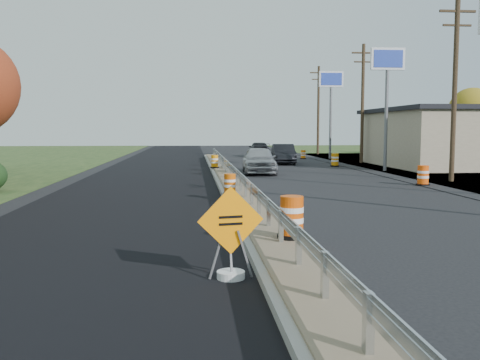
{
  "coord_description": "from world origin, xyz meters",
  "views": [
    {
      "loc": [
        -1.96,
        -17.69,
        2.76
      ],
      "look_at": [
        -0.44,
        -0.5,
        1.1
      ],
      "focal_mm": 40.0,
      "sensor_mm": 36.0,
      "label": 1
    }
  ],
  "objects": [
    {
      "name": "barrel_median_mid",
      "position": [
        -0.55,
        2.62,
        0.62
      ],
      "size": [
        0.55,
        0.55,
        0.81
      ],
      "color": "black",
      "rests_on": "median"
    },
    {
      "name": "barrel_shoulder_far",
      "position": [
        8.18,
        30.7,
        0.38
      ],
      "size": [
        0.54,
        0.54,
        0.8
      ],
      "color": "black",
      "rests_on": "ground"
    },
    {
      "name": "utility_pole_smid",
      "position": [
        11.5,
        9.0,
        4.93
      ],
      "size": [
        1.9,
        0.26,
        9.4
      ],
      "color": "#473523",
      "rests_on": "ground"
    },
    {
      "name": "barrel_shoulder_mid",
      "position": [
        8.43,
        20.61,
        0.47
      ],
      "size": [
        0.66,
        0.66,
        0.97
      ],
      "color": "black",
      "rests_on": "ground"
    },
    {
      "name": "utility_pole_nmid",
      "position": [
        11.5,
        24.0,
        4.93
      ],
      "size": [
        1.9,
        0.26,
        9.4
      ],
      "color": "#473523",
      "rests_on": "ground"
    },
    {
      "name": "pylon_sign_mid",
      "position": [
        10.5,
        16.0,
        6.48
      ],
      "size": [
        2.2,
        0.3,
        7.9
      ],
      "color": "slate",
      "rests_on": "ground"
    },
    {
      "name": "milled_overlay",
      "position": [
        -4.4,
        10.0,
        0.01
      ],
      "size": [
        7.2,
        120.0,
        0.01
      ],
      "primitive_type": "cube",
      "color": "black",
      "rests_on": "ground"
    },
    {
      "name": "car_silver",
      "position": [
        2.14,
        15.08,
        0.84
      ],
      "size": [
        2.23,
        5.0,
        1.67
      ],
      "primitive_type": "imported",
      "rotation": [
        0.0,
        0.0,
        -0.05
      ],
      "color": "#AEAEB2",
      "rests_on": "ground"
    },
    {
      "name": "utility_pole_north",
      "position": [
        11.5,
        39.0,
        4.93
      ],
      "size": [
        1.9,
        0.26,
        9.4
      ],
      "color": "#473523",
      "rests_on": "ground"
    },
    {
      "name": "pylon_sign_north",
      "position": [
        10.5,
        30.0,
        6.48
      ],
      "size": [
        2.2,
        0.3,
        7.9
      ],
      "color": "slate",
      "rests_on": "ground"
    },
    {
      "name": "tree_far_yellow",
      "position": [
        26.0,
        34.0,
        4.54
      ],
      "size": [
        4.62,
        4.62,
        6.86
      ],
      "color": "#473523",
      "rests_on": "ground"
    },
    {
      "name": "guardrail",
      "position": [
        0.0,
        9.0,
        0.73
      ],
      "size": [
        0.1,
        46.15,
        0.72
      ],
      "color": "silver",
      "rests_on": "median"
    },
    {
      "name": "caution_sign",
      "position": [
        -1.28,
        -8.1,
        0.44
      ],
      "size": [
        1.23,
        0.52,
        1.72
      ],
      "rotation": [
        0.0,
        0.0,
        0.2
      ],
      "color": "white",
      "rests_on": "ground"
    },
    {
      "name": "barrel_median_near",
      "position": [
        0.31,
        -5.64,
        0.7
      ],
      "size": [
        0.67,
        0.67,
        0.98
      ],
      "color": "black",
      "rests_on": "median"
    },
    {
      "name": "barrel_shoulder_near",
      "position": [
        9.2,
        7.29,
        0.47
      ],
      "size": [
        0.67,
        0.67,
        0.98
      ],
      "color": "black",
      "rests_on": "ground"
    },
    {
      "name": "ground",
      "position": [
        0.0,
        0.0,
        0.0
      ],
      "size": [
        140.0,
        140.0,
        0.0
      ],
      "primitive_type": "plane",
      "color": "black",
      "rests_on": "ground"
    },
    {
      "name": "barrel_median_far",
      "position": [
        -0.55,
        16.88,
        0.63
      ],
      "size": [
        0.57,
        0.57,
        0.83
      ],
      "color": "black",
      "rests_on": "median"
    },
    {
      "name": "car_dark_far",
      "position": [
        4.67,
        35.47,
        0.7
      ],
      "size": [
        2.14,
        4.88,
        1.4
      ],
      "primitive_type": "imported",
      "rotation": [
        0.0,
        0.0,
        3.1
      ],
      "color": "black",
      "rests_on": "ground"
    },
    {
      "name": "car_dark_mid",
      "position": [
        5.18,
        23.97,
        0.78
      ],
      "size": [
        2.02,
        4.83,
        1.55
      ],
      "primitive_type": "imported",
      "rotation": [
        0.0,
        0.0,
        -0.08
      ],
      "color": "black",
      "rests_on": "ground"
    },
    {
      "name": "median",
      "position": [
        0.0,
        8.0,
        0.11
      ],
      "size": [
        1.6,
        55.0,
        0.23
      ],
      "color": "gray",
      "rests_on": "ground"
    }
  ]
}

